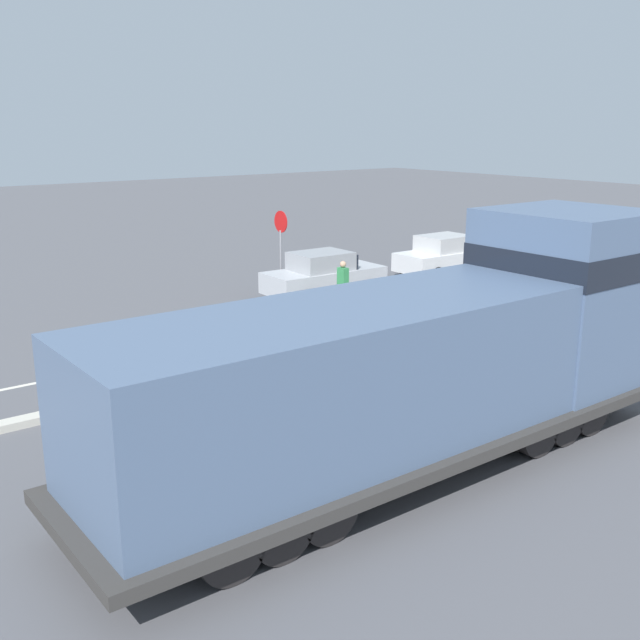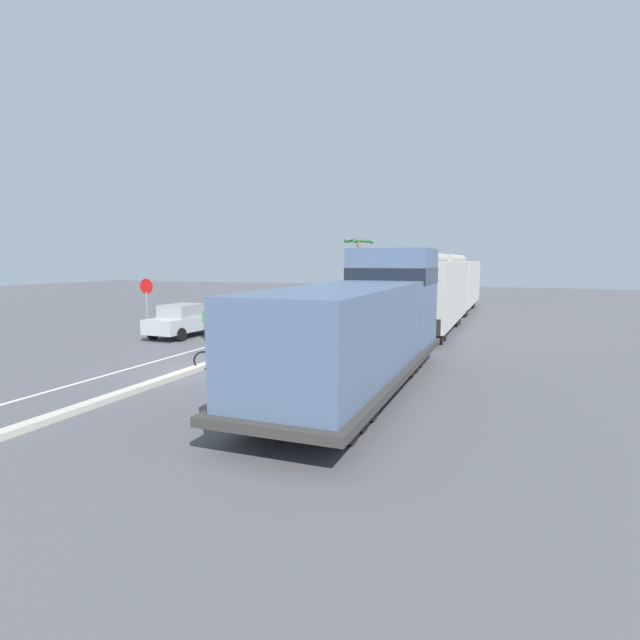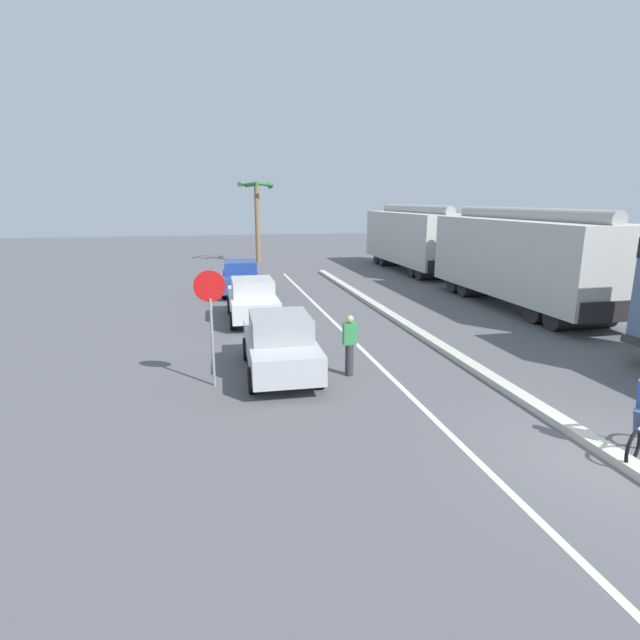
{
  "view_description": "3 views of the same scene",
  "coord_description": "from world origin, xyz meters",
  "px_view_note": "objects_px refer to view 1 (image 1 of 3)",
  "views": [
    {
      "loc": [
        14.59,
        -9.28,
        5.84
      ],
      "look_at": [
        1.17,
        0.93,
        1.37
      ],
      "focal_mm": 42.0,
      "sensor_mm": 36.0,
      "label": 1
    },
    {
      "loc": [
        10.08,
        -14.52,
        3.79
      ],
      "look_at": [
        3.54,
        2.25,
        1.62
      ],
      "focal_mm": 28.0,
      "sensor_mm": 36.0,
      "label": 2
    },
    {
      "loc": [
        -6.85,
        -6.65,
        4.51
      ],
      "look_at": [
        -3.63,
        7.93,
        0.89
      ],
      "focal_mm": 28.0,
      "sensor_mm": 36.0,
      "label": 3
    }
  ],
  "objects_px": {
    "locomotive": "(436,362)",
    "parked_car_white": "(446,256)",
    "pedestrian_by_cars": "(343,285)",
    "parked_car_silver": "(324,275)",
    "stop_sign": "(281,235)",
    "parked_car_blue": "(536,242)",
    "cyclist": "(276,343)"
  },
  "relations": [
    {
      "from": "cyclist",
      "to": "pedestrian_by_cars",
      "type": "height_order",
      "value": "cyclist"
    },
    {
      "from": "parked_car_white",
      "to": "pedestrian_by_cars",
      "type": "height_order",
      "value": "same"
    },
    {
      "from": "cyclist",
      "to": "stop_sign",
      "type": "height_order",
      "value": "stop_sign"
    },
    {
      "from": "locomotive",
      "to": "cyclist",
      "type": "distance_m",
      "value": 5.48
    },
    {
      "from": "parked_car_white",
      "to": "stop_sign",
      "type": "bearing_deg",
      "value": -102.99
    },
    {
      "from": "cyclist",
      "to": "stop_sign",
      "type": "bearing_deg",
      "value": 144.82
    },
    {
      "from": "pedestrian_by_cars",
      "to": "parked_car_silver",
      "type": "bearing_deg",
      "value": 161.86
    },
    {
      "from": "parked_car_silver",
      "to": "parked_car_blue",
      "type": "height_order",
      "value": "same"
    },
    {
      "from": "locomotive",
      "to": "pedestrian_by_cars",
      "type": "bearing_deg",
      "value": 149.64
    },
    {
      "from": "parked_car_blue",
      "to": "cyclist",
      "type": "height_order",
      "value": "cyclist"
    },
    {
      "from": "parked_car_silver",
      "to": "locomotive",
      "type": "bearing_deg",
      "value": -28.6
    },
    {
      "from": "parked_car_blue",
      "to": "stop_sign",
      "type": "relative_size",
      "value": 1.48
    },
    {
      "from": "parked_car_silver",
      "to": "cyclist",
      "type": "bearing_deg",
      "value": -45.41
    },
    {
      "from": "parked_car_blue",
      "to": "stop_sign",
      "type": "height_order",
      "value": "stop_sign"
    },
    {
      "from": "parked_car_silver",
      "to": "parked_car_blue",
      "type": "distance_m",
      "value": 11.88
    },
    {
      "from": "locomotive",
      "to": "pedestrian_by_cars",
      "type": "xyz_separation_m",
      "value": [
        -9.37,
        5.49,
        -0.95
      ]
    },
    {
      "from": "parked_car_blue",
      "to": "stop_sign",
      "type": "distance_m",
      "value": 12.58
    },
    {
      "from": "parked_car_white",
      "to": "pedestrian_by_cars",
      "type": "distance_m",
      "value": 6.99
    },
    {
      "from": "parked_car_white",
      "to": "stop_sign",
      "type": "relative_size",
      "value": 1.46
    },
    {
      "from": "parked_car_white",
      "to": "pedestrian_by_cars",
      "type": "relative_size",
      "value": 2.6
    },
    {
      "from": "cyclist",
      "to": "stop_sign",
      "type": "distance_m",
      "value": 9.21
    },
    {
      "from": "locomotive",
      "to": "parked_car_silver",
      "type": "height_order",
      "value": "locomotive"
    },
    {
      "from": "locomotive",
      "to": "pedestrian_by_cars",
      "type": "distance_m",
      "value": 10.9
    },
    {
      "from": "cyclist",
      "to": "pedestrian_by_cars",
      "type": "xyz_separation_m",
      "value": [
        -3.99,
        5.25,
        0.03
      ]
    },
    {
      "from": "stop_sign",
      "to": "parked_car_silver",
      "type": "bearing_deg",
      "value": 17.73
    },
    {
      "from": "stop_sign",
      "to": "pedestrian_by_cars",
      "type": "bearing_deg",
      "value": -0.29
    },
    {
      "from": "parked_car_silver",
      "to": "pedestrian_by_cars",
      "type": "bearing_deg",
      "value": -18.14
    },
    {
      "from": "stop_sign",
      "to": "parked_car_blue",
      "type": "bearing_deg",
      "value": 83.29
    },
    {
      "from": "locomotive",
      "to": "parked_car_white",
      "type": "relative_size",
      "value": 2.76
    },
    {
      "from": "locomotive",
      "to": "parked_car_blue",
      "type": "bearing_deg",
      "value": 122.4
    },
    {
      "from": "pedestrian_by_cars",
      "to": "cyclist",
      "type": "bearing_deg",
      "value": -52.75
    },
    {
      "from": "parked_car_silver",
      "to": "parked_car_white",
      "type": "xyz_separation_m",
      "value": [
        -0.19,
        6.14,
        0.0
      ]
    }
  ]
}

